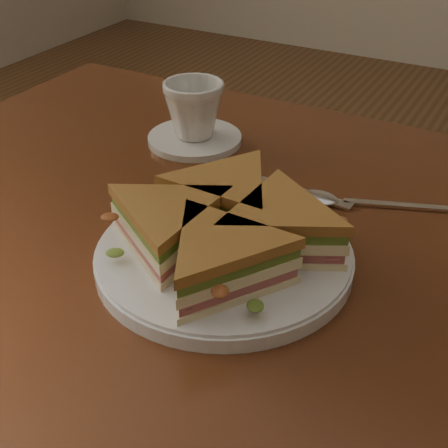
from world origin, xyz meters
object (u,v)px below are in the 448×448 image
object	(u,v)px
spoon	(338,200)
coffee_cup	(194,110)
saucer	(195,139)
knife	(270,184)
plate	(224,257)
sandwich_wedges	(224,228)
table	(277,315)

from	to	relation	value
spoon	coffee_cup	world-z (taller)	coffee_cup
saucer	knife	bearing A→B (deg)	-22.73
knife	plate	bearing A→B (deg)	-76.86
sandwich_wedges	saucer	xyz separation A→B (m)	(-0.18, 0.24, -0.04)
plate	knife	size ratio (longest dim) A/B	1.28
knife	table	bearing A→B (deg)	-56.15
sandwich_wedges	coffee_cup	bearing A→B (deg)	127.05
table	plate	size ratio (longest dim) A/B	4.34
table	coffee_cup	bearing A→B (deg)	140.22
plate	coffee_cup	world-z (taller)	coffee_cup
table	knife	size ratio (longest dim) A/B	5.57
saucer	coffee_cup	distance (m)	0.05
spoon	saucer	distance (m)	0.26
spoon	saucer	bearing A→B (deg)	144.84
table	spoon	world-z (taller)	spoon
sandwich_wedges	saucer	size ratio (longest dim) A/B	2.24
saucer	coffee_cup	world-z (taller)	coffee_cup
plate	spoon	size ratio (longest dim) A/B	1.57
table	sandwich_wedges	bearing A→B (deg)	-127.03
saucer	coffee_cup	xyz separation A→B (m)	(0.00, 0.00, 0.05)
plate	table	bearing A→B (deg)	52.97
table	knife	bearing A→B (deg)	120.10
sandwich_wedges	spoon	size ratio (longest dim) A/B	1.78
coffee_cup	saucer	bearing A→B (deg)	0.00
plate	spoon	world-z (taller)	plate
table	knife	xyz separation A→B (m)	(-0.07, 0.12, 0.10)
saucer	spoon	bearing A→B (deg)	-14.77
saucer	table	bearing A→B (deg)	-39.78
plate	saucer	xyz separation A→B (m)	(-0.18, 0.24, -0.00)
table	saucer	bearing A→B (deg)	140.22
table	knife	world-z (taller)	knife
plate	sandwich_wedges	bearing A→B (deg)	-135.00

